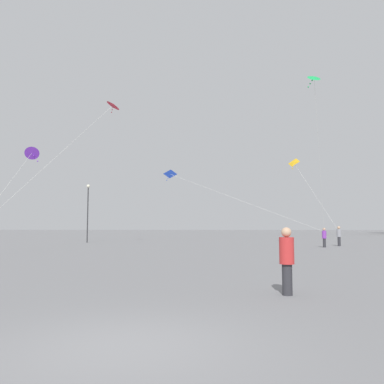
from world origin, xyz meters
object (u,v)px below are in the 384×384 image
object	(u,v)px
kite_amber_delta	(294,164)
kite_violet_diamond	(32,153)
kite_cobalt_delta	(175,176)
lamppost_east	(88,205)
person_in_purple	(324,237)
kite_emerald_diamond	(314,80)
person_in_grey	(339,235)
kite_crimson_diamond	(113,106)
person_in_red	(287,258)

from	to	relation	value
kite_amber_delta	kite_violet_diamond	distance (m)	24.28
kite_violet_diamond	kite_cobalt_delta	xyz separation A→B (m)	(9.97, 12.08, -0.33)
kite_cobalt_delta	lamppost_east	world-z (taller)	kite_cobalt_delta
person_in_purple	kite_emerald_diamond	distance (m)	12.81
person_in_grey	kite_amber_delta	world-z (taller)	kite_amber_delta
person_in_grey	kite_cobalt_delta	size ratio (longest dim) A/B	0.12
kite_crimson_diamond	kite_violet_diamond	world-z (taller)	kite_crimson_diamond
person_in_red	kite_amber_delta	size ratio (longest dim) A/B	0.25
kite_emerald_diamond	lamppost_east	size ratio (longest dim) A/B	1.83
person_in_red	kite_violet_diamond	world-z (taller)	kite_violet_diamond
kite_cobalt_delta	kite_emerald_diamond	bearing A→B (deg)	-50.93
person_in_purple	kite_crimson_diamond	distance (m)	22.91
kite_emerald_diamond	kite_cobalt_delta	distance (m)	18.52
person_in_grey	person_in_red	world-z (taller)	person_in_red
person_in_grey	kite_amber_delta	size ratio (longest dim) A/B	0.25
person_in_purple	kite_amber_delta	size ratio (longest dim) A/B	0.23
person_in_purple	kite_cobalt_delta	distance (m)	16.65
kite_amber_delta	kite_emerald_diamond	bearing A→B (deg)	-94.46
kite_emerald_diamond	lamppost_east	xyz separation A→B (m)	(-20.54, 13.91, -8.10)
kite_amber_delta	kite_emerald_diamond	world-z (taller)	kite_emerald_diamond
kite_crimson_diamond	kite_amber_delta	size ratio (longest dim) A/B	2.32
kite_cobalt_delta	person_in_red	bearing A→B (deg)	-79.30
person_in_red	kite_amber_delta	distance (m)	30.50
person_in_red	kite_amber_delta	bearing A→B (deg)	1.31
kite_emerald_diamond	kite_cobalt_delta	bearing A→B (deg)	129.07
person_in_red	person_in_grey	bearing A→B (deg)	-6.64
person_in_grey	person_in_purple	bearing A→B (deg)	25.11
kite_amber_delta	person_in_red	bearing A→B (deg)	-102.18
kite_amber_delta	kite_cobalt_delta	xyz separation A→B (m)	(-12.14, 2.04, -0.90)
kite_crimson_diamond	kite_emerald_diamond	world-z (taller)	kite_crimson_diamond
kite_emerald_diamond	kite_cobalt_delta	size ratio (longest dim) A/B	0.79
kite_amber_delta	lamppost_east	xyz separation A→B (m)	(-21.46, 2.13, -3.91)
person_in_grey	person_in_purple	distance (m)	2.87
person_in_purple	person_in_red	xyz separation A→B (m)	(-7.36, -23.04, 0.09)
kite_violet_diamond	kite_cobalt_delta	size ratio (longest dim) A/B	0.60
person_in_grey	kite_cobalt_delta	bearing A→B (deg)	-45.07
kite_crimson_diamond	kite_amber_delta	xyz separation A→B (m)	(17.77, 2.44, -5.46)
kite_crimson_diamond	kite_cobalt_delta	xyz separation A→B (m)	(5.63, 4.48, -6.36)
kite_violet_diamond	person_in_red	bearing A→B (deg)	-50.17
person_in_grey	kite_violet_diamond	size ratio (longest dim) A/B	0.20
person_in_purple	kite_violet_diamond	bearing A→B (deg)	-70.27
person_in_red	lamppost_east	distance (m)	34.80
kite_violet_diamond	lamppost_east	world-z (taller)	kite_violet_diamond
kite_crimson_diamond	kite_cobalt_delta	world-z (taller)	kite_crimson_diamond
kite_amber_delta	lamppost_east	size ratio (longest dim) A/B	1.15
person_in_red	kite_crimson_diamond	size ratio (longest dim) A/B	0.11
kite_amber_delta	kite_violet_diamond	world-z (taller)	kite_amber_delta
kite_emerald_diamond	kite_violet_diamond	size ratio (longest dim) A/B	1.31
person_in_purple	lamppost_east	world-z (taller)	lamppost_east
kite_crimson_diamond	person_in_purple	bearing A→B (deg)	-10.65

